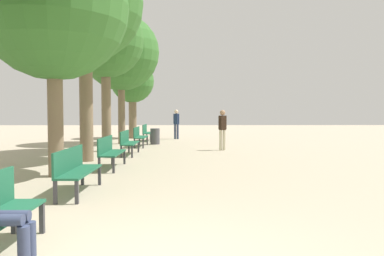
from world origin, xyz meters
TOP-DOWN VIEW (x-y plane):
  - bench_row_1 at (-1.58, 3.96)m, footprint 0.47×1.80m
  - bench_row_2 at (-1.58, 7.24)m, footprint 0.47×1.80m
  - bench_row_3 at (-1.58, 10.53)m, footprint 0.47×1.80m
  - bench_row_4 at (-1.58, 13.81)m, footprint 0.47×1.80m
  - bench_row_5 at (-1.58, 17.09)m, footprint 0.47×1.80m
  - tree_row_1 at (-2.65, 5.94)m, footprint 3.71×3.71m
  - tree_row_2 at (-2.65, 8.80)m, footprint 3.77×3.77m
  - tree_row_3 at (-2.65, 11.80)m, footprint 3.10×3.10m
  - tree_row_4 at (-2.65, 15.33)m, footprint 3.79×3.79m
  - tree_row_5 at (-2.65, 19.10)m, footprint 2.59×2.59m
  - pedestrian_near at (-0.00, 18.48)m, footprint 0.35×0.27m
  - pedestrian_mid at (2.12, 12.14)m, footprint 0.34×0.28m
  - trash_bin at (-0.95, 15.01)m, footprint 0.46×0.46m

SIDE VIEW (x-z plane):
  - trash_bin at x=-0.95m, z-range 0.00..0.78m
  - bench_row_1 at x=-1.58m, z-range 0.08..0.98m
  - bench_row_2 at x=-1.58m, z-range 0.08..0.98m
  - bench_row_3 at x=-1.58m, z-range 0.08..0.98m
  - bench_row_4 at x=-1.58m, z-range 0.08..0.98m
  - bench_row_5 at x=-1.58m, z-range 0.08..0.98m
  - pedestrian_mid at x=2.12m, z-range 0.12..1.82m
  - pedestrian_near at x=0.00m, z-range 0.13..1.85m
  - tree_row_5 at x=-2.65m, z-range 1.01..5.74m
  - tree_row_1 at x=-2.65m, z-range 1.18..7.30m
  - tree_row_3 at x=-2.65m, z-range 1.45..7.54m
  - tree_row_4 at x=-2.65m, z-range 1.31..7.78m
  - tree_row_2 at x=-2.65m, z-range 1.59..8.61m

